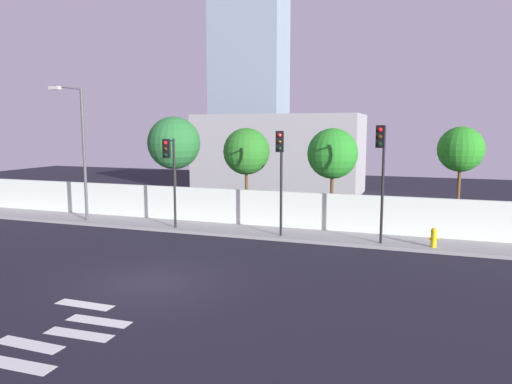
{
  "coord_description": "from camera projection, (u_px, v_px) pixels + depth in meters",
  "views": [
    {
      "loc": [
        8.36,
        -13.21,
        5.03
      ],
      "look_at": [
        1.44,
        6.5,
        2.28
      ],
      "focal_mm": 33.43,
      "sensor_mm": 36.0,
      "label": 1
    }
  ],
  "objects": [
    {
      "name": "fire_hydrant",
      "position": [
        434.0,
        237.0,
        19.81
      ],
      "size": [
        0.44,
        0.26,
        0.82
      ],
      "color": "gold",
      "rests_on": "sidewalk"
    },
    {
      "name": "tower_on_skyline",
      "position": [
        249.0,
        50.0,
        50.34
      ],
      "size": [
        7.59,
        5.0,
        26.72
      ],
      "primitive_type": "cube",
      "color": "#7E92A2",
      "rests_on": "ground"
    },
    {
      "name": "perimeter_wall",
      "position": [
        249.0,
        207.0,
        24.5
      ],
      "size": [
        36.0,
        0.18,
        1.8
      ],
      "primitive_type": "cube",
      "color": "silver",
      "rests_on": "sidewalk"
    },
    {
      "name": "roadside_tree_midleft",
      "position": [
        246.0,
        152.0,
        25.19
      ],
      "size": [
        2.47,
        2.47,
        5.11
      ],
      "color": "brown",
      "rests_on": "ground"
    },
    {
      "name": "street_lamp_curbside",
      "position": [
        80.0,
        143.0,
        25.07
      ],
      "size": [
        0.61,
        2.06,
        7.04
      ],
      "color": "#4C4C51",
      "rests_on": "sidewalk"
    },
    {
      "name": "traffic_light_center",
      "position": [
        170.0,
        164.0,
        22.89
      ],
      "size": [
        0.4,
        1.24,
        4.43
      ],
      "color": "black",
      "rests_on": "sidewalk"
    },
    {
      "name": "sidewalk",
      "position": [
        240.0,
        231.0,
        23.42
      ],
      "size": [
        36.0,
        2.4,
        0.15
      ],
      "primitive_type": "cube",
      "color": "gray",
      "rests_on": "ground"
    },
    {
      "name": "traffic_light_right",
      "position": [
        382.0,
        159.0,
        19.56
      ],
      "size": [
        0.35,
        1.38,
        5.04
      ],
      "color": "black",
      "rests_on": "sidewalk"
    },
    {
      "name": "low_building_distant",
      "position": [
        279.0,
        154.0,
        38.17
      ],
      "size": [
        13.01,
        6.0,
        6.17
      ],
      "primitive_type": "cube",
      "color": "#A1A1A1",
      "rests_on": "ground"
    },
    {
      "name": "crosswalk_marking",
      "position": [
        64.0,
        332.0,
        11.9
      ],
      "size": [
        3.01,
        3.86,
        0.01
      ],
      "color": "silver",
      "rests_on": "ground"
    },
    {
      "name": "roadside_tree_rightmost",
      "position": [
        461.0,
        150.0,
        21.73
      ],
      "size": [
        2.07,
        2.07,
        5.16
      ],
      "color": "brown",
      "rests_on": "ground"
    },
    {
      "name": "roadside_tree_midright",
      "position": [
        333.0,
        154.0,
        23.69
      ],
      "size": [
        2.52,
        2.52,
        5.1
      ],
      "color": "brown",
      "rests_on": "ground"
    },
    {
      "name": "roadside_tree_leftmost",
      "position": [
        174.0,
        143.0,
        26.56
      ],
      "size": [
        2.94,
        2.94,
        5.74
      ],
      "color": "brown",
      "rests_on": "ground"
    },
    {
      "name": "traffic_light_left",
      "position": [
        280.0,
        161.0,
        20.94
      ],
      "size": [
        0.52,
        1.46,
        4.82
      ],
      "color": "black",
      "rests_on": "sidewalk"
    },
    {
      "name": "ground_plane",
      "position": [
        150.0,
        282.0,
        15.76
      ],
      "size": [
        80.0,
        80.0,
        0.0
      ],
      "primitive_type": "plane",
      "color": "black"
    }
  ]
}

